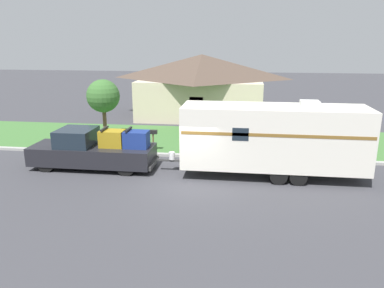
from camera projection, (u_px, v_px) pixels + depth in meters
ground_plane at (187, 182)px, 16.61m from camera, size 120.00×120.00×0.00m
curb_strip at (197, 156)px, 20.18m from camera, size 80.00×0.30×0.14m
lawn_strip at (204, 140)px, 23.68m from camera, size 80.00×7.00×0.03m
house_across_street at (202, 84)px, 30.69m from camera, size 10.40×8.05×5.00m
pickup_truck at (93, 150)px, 18.29m from camera, size 6.11×2.01×2.05m
travel_trailer at (273, 137)px, 16.94m from camera, size 9.51×2.40×3.56m
mailbox at (153, 135)px, 21.04m from camera, size 0.48×0.20×1.24m
tree_in_yard at (103, 96)px, 23.51m from camera, size 2.08×2.08×3.76m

